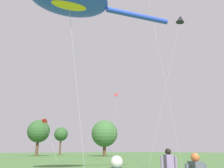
% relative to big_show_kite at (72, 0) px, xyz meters
% --- Properties ---
extents(big_show_kite, '(10.15, 5.36, 11.67)m').
position_rel_big_show_kite_xyz_m(big_show_kite, '(0.00, 0.00, 0.00)').
color(big_show_kite, blue).
rests_on(big_show_kite, ground).
extents(small_kite_streamer_purple, '(1.30, 4.58, 6.56)m').
position_rel_big_show_kite_xyz_m(small_kite_streamer_purple, '(8.72, 24.10, -5.15)').
color(small_kite_streamer_purple, red).
rests_on(small_kite_streamer_purple, ground).
extents(small_kite_diamond_red, '(0.76, 1.64, 8.33)m').
position_rel_big_show_kite_xyz_m(small_kite_diamond_red, '(11.23, 8.79, -3.59)').
color(small_kite_diamond_red, red).
rests_on(small_kite_diamond_red, ground).
extents(small_kite_bird_shape, '(3.49, 3.84, 16.32)m').
position_rel_big_show_kite_xyz_m(small_kite_bird_shape, '(14.00, 0.67, 4.67)').
color(small_kite_bird_shape, black).
rests_on(small_kite_bird_shape, ground).
extents(tree_pine_center, '(6.25, 6.25, 9.85)m').
position_rel_big_show_kite_xyz_m(tree_pine_center, '(18.13, 51.19, -4.44)').
color(tree_pine_center, '#513823').
rests_on(tree_pine_center, ground).
extents(tree_oak_right, '(6.94, 6.94, 9.32)m').
position_rel_big_show_kite_xyz_m(tree_oak_right, '(30.49, 36.46, -5.30)').
color(tree_oak_right, '#513823').
rests_on(tree_oak_right, ground).
extents(tree_oak_left, '(4.48, 4.48, 8.92)m').
position_rel_big_show_kite_xyz_m(tree_oak_left, '(28.17, 57.39, -4.50)').
color(tree_oak_left, '#513823').
rests_on(tree_oak_left, ground).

